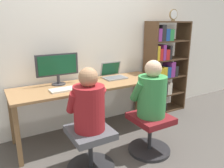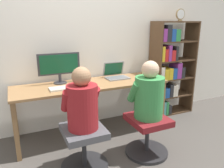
{
  "view_description": "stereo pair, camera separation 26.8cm",
  "coord_description": "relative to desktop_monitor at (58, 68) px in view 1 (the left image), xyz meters",
  "views": [
    {
      "loc": [
        -1.17,
        -2.25,
        1.52
      ],
      "look_at": [
        0.21,
        0.12,
        0.75
      ],
      "focal_mm": 35.0,
      "sensor_mm": 36.0,
      "label": 1
    },
    {
      "loc": [
        -0.93,
        -2.37,
        1.52
      ],
      "look_at": [
        0.21,
        0.12,
        0.75
      ],
      "focal_mm": 35.0,
      "sensor_mm": 36.0,
      "label": 2
    }
  ],
  "objects": [
    {
      "name": "desk",
      "position": [
        0.38,
        -0.18,
        -0.3
      ],
      "size": [
        2.05,
        0.62,
        0.73
      ],
      "color": "olive",
      "rests_on": "ground_plane"
    },
    {
      "name": "laptop",
      "position": [
        0.81,
        -0.06,
        -0.18
      ],
      "size": [
        0.32,
        0.28,
        0.23
      ],
      "color": "gray",
      "rests_on": "desk"
    },
    {
      "name": "ground_plane",
      "position": [
        0.38,
        -0.49,
        -0.96
      ],
      "size": [
        14.0,
        14.0,
        0.0
      ],
      "primitive_type": "plane",
      "color": "#4C4742"
    },
    {
      "name": "person_at_laptop",
      "position": [
        0.79,
        -0.93,
        -0.21
      ],
      "size": [
        0.4,
        0.34,
        0.66
      ],
      "color": "#388C47",
      "rests_on": "office_chair_right"
    },
    {
      "name": "computer_mouse_by_keyboard",
      "position": [
        0.34,
        -0.31,
        -0.21
      ],
      "size": [
        0.06,
        0.11,
        0.04
      ],
      "color": "#99999E",
      "rests_on": "desk"
    },
    {
      "name": "desktop_monitor",
      "position": [
        0.0,
        0.0,
        0.0
      ],
      "size": [
        0.55,
        0.18,
        0.4
      ],
      "color": "#333338",
      "rests_on": "desk"
    },
    {
      "name": "desk_clock",
      "position": [
        1.85,
        -0.14,
        0.68
      ],
      "size": [
        0.16,
        0.03,
        0.18
      ],
      "color": "olive",
      "rests_on": "bookshelf"
    },
    {
      "name": "bookshelf",
      "position": [
        1.77,
        -0.05,
        -0.19
      ],
      "size": [
        0.75,
        0.32,
        1.54
      ],
      "color": "#513823",
      "rests_on": "ground_plane"
    },
    {
      "name": "office_chair_left",
      "position": [
        0.03,
        -0.88,
        -0.7
      ],
      "size": [
        0.51,
        0.51,
        0.47
      ],
      "color": "#262628",
      "rests_on": "ground_plane"
    },
    {
      "name": "keyboard",
      "position": [
        0.04,
        -0.29,
        -0.22
      ],
      "size": [
        0.45,
        0.16,
        0.03
      ],
      "color": "silver",
      "rests_on": "desk"
    },
    {
      "name": "person_at_monitor",
      "position": [
        0.03,
        -0.88,
        -0.22
      ],
      "size": [
        0.38,
        0.33,
        0.64
      ],
      "color": "maroon",
      "rests_on": "office_chair_left"
    },
    {
      "name": "office_chair_right",
      "position": [
        0.79,
        -0.93,
        -0.7
      ],
      "size": [
        0.51,
        0.51,
        0.47
      ],
      "color": "#262628",
      "rests_on": "ground_plane"
    },
    {
      "name": "wall_back",
      "position": [
        0.38,
        0.2,
        0.34
      ],
      "size": [
        10.0,
        0.05,
        2.6
      ],
      "color": "white",
      "rests_on": "ground_plane"
    }
  ]
}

